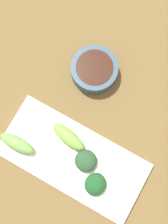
% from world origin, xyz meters
% --- Properties ---
extents(tabletop, '(2.10, 2.10, 0.02)m').
position_xyz_m(tabletop, '(0.00, 0.00, 0.01)').
color(tabletop, brown).
rests_on(tabletop, ground).
extents(sauce_bowl, '(0.11, 0.11, 0.04)m').
position_xyz_m(sauce_bowl, '(-0.12, -0.03, 0.04)').
color(sauce_bowl, '#2F4A5B').
rests_on(sauce_bowl, tabletop).
extents(serving_plate, '(0.15, 0.33, 0.01)m').
position_xyz_m(serving_plate, '(0.08, 0.03, 0.03)').
color(serving_plate, silver).
rests_on(serving_plate, tabletop).
extents(broccoli_leafy_0, '(0.06, 0.06, 0.02)m').
position_xyz_m(broccoli_leafy_0, '(0.07, 0.05, 0.04)').
color(broccoli_leafy_0, '#264829').
rests_on(broccoli_leafy_0, serving_plate).
extents(broccoli_stalk_1, '(0.03, 0.08, 0.03)m').
position_xyz_m(broccoli_stalk_1, '(0.11, -0.10, 0.05)').
color(broccoli_stalk_1, '#6BAC4B').
rests_on(broccoli_stalk_1, serving_plate).
extents(broccoli_stalk_2, '(0.05, 0.09, 0.03)m').
position_xyz_m(broccoli_stalk_2, '(0.05, -0.01, 0.05)').
color(broccoli_stalk_2, '#74B643').
rests_on(broccoli_stalk_2, serving_plate).
extents(broccoli_leafy_3, '(0.05, 0.05, 0.02)m').
position_xyz_m(broccoli_leafy_3, '(0.11, 0.10, 0.04)').
color(broccoli_leafy_3, '#184B20').
rests_on(broccoli_leafy_3, serving_plate).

